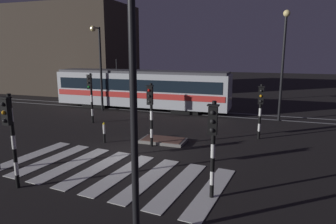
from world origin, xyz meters
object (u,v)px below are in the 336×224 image
traffic_light_corner_far_right (261,104)px  street_lamp_trackside_right (284,53)px  bollard_island_edge (104,133)px  street_lamp_near_kerb (128,78)px  traffic_light_median_centre (151,106)px  tram (141,89)px  traffic_light_corner_far_left (91,91)px  street_lamp_trackside_left (99,58)px  traffic_light_corner_near_right (213,136)px  traffic_light_kerb_mid_left (10,127)px

traffic_light_corner_far_right → street_lamp_trackside_right: 5.79m
bollard_island_edge → street_lamp_near_kerb: bearing=-55.1°
traffic_light_median_centre → tram: tram is taller
traffic_light_corner_far_left → street_lamp_trackside_right: street_lamp_trackside_right is taller
street_lamp_trackside_left → street_lamp_near_kerb: street_lamp_trackside_left is taller
traffic_light_corner_near_right → traffic_light_corner_far_right: size_ratio=1.07×
traffic_light_kerb_mid_left → tram: (-1.94, 15.33, -0.51)m
traffic_light_median_centre → street_lamp_trackside_right: bearing=52.7°
traffic_light_kerb_mid_left → street_lamp_trackside_left: (-4.73, 13.52, 2.04)m
traffic_light_median_centre → tram: 10.39m
traffic_light_corner_far_left → street_lamp_trackside_left: (-1.67, 3.90, 2.07)m
traffic_light_median_centre → tram: bearing=116.7°
traffic_light_corner_near_right → bollard_island_edge: traffic_light_corner_near_right is taller
traffic_light_corner_near_right → traffic_light_corner_far_right: (1.15, 7.73, -0.15)m
traffic_light_median_centre → traffic_light_corner_far_right: bearing=31.8°
street_lamp_trackside_left → street_lamp_trackside_right: (13.72, 0.75, 0.37)m
traffic_light_corner_far_right → street_lamp_trackside_right: (1.12, 5.03, 2.64)m
traffic_light_median_centre → bollard_island_edge: (-2.63, -0.15, -1.59)m
traffic_light_corner_far_left → traffic_light_corner_far_right: traffic_light_corner_far_left is taller
traffic_light_corner_near_right → street_lamp_trackside_right: street_lamp_trackside_right is taller
traffic_light_corner_near_right → street_lamp_trackside_left: (-11.45, 12.01, 2.13)m
traffic_light_corner_near_right → tram: size_ratio=0.22×
traffic_light_kerb_mid_left → tram: tram is taller
traffic_light_median_centre → street_lamp_trackside_left: 10.77m
traffic_light_median_centre → traffic_light_corner_far_left: 6.80m
street_lamp_trackside_left → traffic_light_median_centre: bearing=-45.0°
street_lamp_trackside_right → traffic_light_median_centre: bearing=-127.3°
street_lamp_trackside_right → bollard_island_edge: street_lamp_trackside_right is taller
street_lamp_trackside_left → street_lamp_trackside_right: street_lamp_trackside_right is taller
traffic_light_corner_far_right → tram: bearing=148.2°
traffic_light_corner_far_left → street_lamp_near_kerb: (8.34, -11.13, 2.00)m
traffic_light_corner_near_right → bollard_island_edge: 8.11m
traffic_light_corner_far_left → bollard_island_edge: (3.16, -3.71, -1.67)m
street_lamp_near_kerb → traffic_light_corner_far_left: bearing=126.8°
traffic_light_corner_near_right → street_lamp_trackside_left: street_lamp_trackside_left is taller
traffic_light_corner_far_right → street_lamp_trackside_right: size_ratio=0.41×
traffic_light_corner_far_right → traffic_light_kerb_mid_left: bearing=-130.4°
traffic_light_median_centre → traffic_light_corner_far_right: (5.15, 3.19, -0.13)m
traffic_light_kerb_mid_left → street_lamp_near_kerb: size_ratio=0.52×
traffic_light_corner_far_left → bollard_island_edge: bearing=-49.6°
traffic_light_corner_far_right → street_lamp_trackside_left: bearing=161.3°
street_lamp_trackside_left → tram: 4.19m
traffic_light_kerb_mid_left → traffic_light_corner_far_right: 12.14m
traffic_light_corner_near_right → traffic_light_kerb_mid_left: bearing=-167.4°
street_lamp_near_kerb → street_lamp_trackside_right: bearing=76.8°
street_lamp_near_kerb → tram: street_lamp_near_kerb is taller
street_lamp_trackside_left → street_lamp_trackside_right: size_ratio=0.91×
traffic_light_kerb_mid_left → traffic_light_corner_far_left: size_ratio=1.01×
street_lamp_trackside_left → street_lamp_near_kerb: size_ratio=1.02×
tram → bollard_island_edge: size_ratio=13.43×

